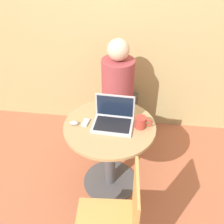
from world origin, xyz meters
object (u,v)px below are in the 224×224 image
chair_empty (116,224)px  person_seated (119,101)px  laptop (113,119)px  cell_phone (86,123)px

chair_empty → person_seated: 1.37m
chair_empty → person_seated: bearing=95.4°
laptop → cell_phone: 0.23m
cell_phone → chair_empty: (0.34, -0.70, -0.25)m
laptop → cell_phone: (-0.23, -0.03, -0.04)m
laptop → person_seated: bearing=91.9°
chair_empty → person_seated: size_ratio=0.75×
cell_phone → chair_empty: 0.82m
laptop → chair_empty: bearing=-81.6°
chair_empty → cell_phone: bearing=115.5°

